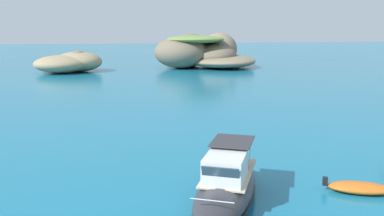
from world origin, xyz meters
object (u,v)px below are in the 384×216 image
(islet_large, at_px, (203,53))
(dinghy_tender, at_px, (359,188))
(motorboat_charcoal, at_px, (227,187))
(islet_small, at_px, (71,63))

(islet_large, bearing_deg, dinghy_tender, -97.41)
(motorboat_charcoal, relative_size, dinghy_tender, 2.58)
(dinghy_tender, bearing_deg, islet_small, 106.07)
(islet_small, bearing_deg, dinghy_tender, -73.93)
(islet_large, distance_m, dinghy_tender, 58.48)
(islet_small, height_order, motorboat_charcoal, islet_small)
(islet_small, bearing_deg, islet_large, 10.27)
(islet_large, bearing_deg, islet_small, -169.73)
(islet_large, distance_m, islet_small, 23.43)
(islet_small, distance_m, dinghy_tender, 55.98)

